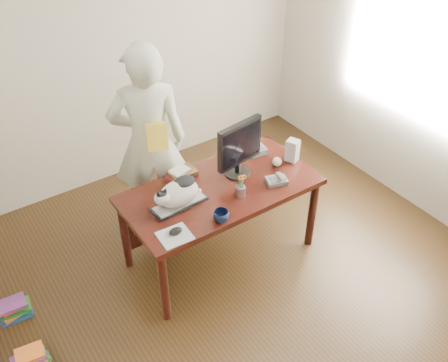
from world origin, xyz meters
TOP-DOWN VIEW (x-y plane):
  - room at (0.00, 0.00)m, footprint 4.50×4.50m
  - desk at (0.00, 0.68)m, footprint 1.60×0.80m
  - keyboard at (-0.39, 0.60)m, footprint 0.45×0.19m
  - cat at (-0.40, 0.60)m, footprint 0.43×0.24m
  - monitor at (0.23, 0.66)m, footprint 0.44×0.24m
  - pen_cup at (0.08, 0.43)m, footprint 0.10×0.10m
  - mousepad at (-0.59, 0.32)m, footprint 0.24×0.22m
  - mouse at (-0.57, 0.34)m, footprint 0.11×0.07m
  - coffee_mug at (-0.22, 0.26)m, footprint 0.17×0.17m
  - phone at (0.42, 0.39)m, footprint 0.20×0.17m
  - speaker at (0.73, 0.58)m, footprint 0.12×0.13m
  - baseball at (0.57, 0.59)m, footprint 0.08×0.08m
  - book_stack at (-0.19, 0.89)m, footprint 0.26×0.21m
  - calculator at (0.55, 0.87)m, footprint 0.18×0.22m
  - person at (-0.27, 1.31)m, footprint 0.77×0.65m
  - held_book at (-0.27, 1.14)m, footprint 0.20×0.16m
  - book_pile_a at (-1.75, 0.40)m, footprint 0.27×0.22m
  - book_pile_b at (-1.72, 0.95)m, footprint 0.26×0.20m

SIDE VIEW (x-z plane):
  - book_pile_b at x=-1.72m, z-range 0.00..0.15m
  - book_pile_a at x=-1.75m, z-range 0.00..0.18m
  - desk at x=0.00m, z-range 0.23..0.98m
  - mousepad at x=-0.59m, z-range 0.75..0.76m
  - keyboard at x=-0.39m, z-range 0.75..0.78m
  - mouse at x=-0.57m, z-range 0.75..0.79m
  - phone at x=0.42m, z-range 0.74..0.81m
  - calculator at x=0.55m, z-range 0.75..0.81m
  - book_stack at x=-0.19m, z-range 0.74..0.83m
  - baseball at x=0.57m, z-range 0.75..0.83m
  - coffee_mug at x=-0.22m, z-range 0.75..0.85m
  - pen_cup at x=0.08m, z-range 0.70..0.91m
  - speaker at x=0.73m, z-range 0.75..0.95m
  - cat at x=-0.40m, z-range 0.75..1.00m
  - person at x=-0.27m, z-range 0.00..1.81m
  - monitor at x=0.23m, z-range 0.78..1.28m
  - held_book at x=-0.27m, z-range 0.93..1.17m
  - room at x=0.00m, z-range -0.90..3.60m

